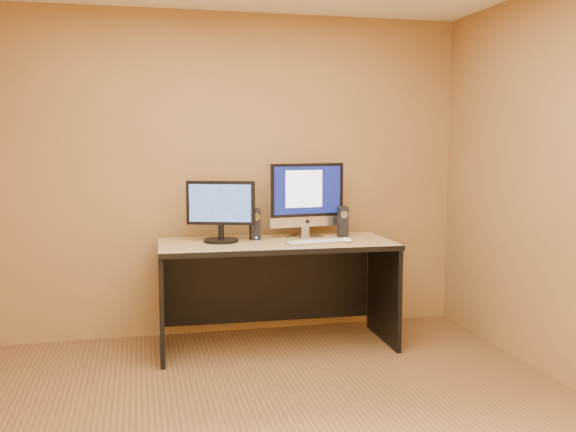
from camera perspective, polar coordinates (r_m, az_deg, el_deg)
The scene contains 10 objects.
walls at distance 3.28m, azimuth -1.38°, elevation 1.91°, with size 4.00×4.00×2.60m, color olive, non-canonical shape.
desk at distance 4.94m, azimuth -1.03°, elevation -6.98°, with size 1.76×0.77×0.82m, color tan, non-canonical shape.
imac at distance 5.06m, azimuth 1.79°, elevation 1.50°, with size 0.63×0.23×0.61m, color #B6B7BB, non-canonical shape.
second_monitor at distance 4.85m, azimuth -6.00°, elevation 0.40°, with size 0.53×0.26×0.46m, color black, non-canonical shape.
speaker_left at distance 4.97m, azimuth -2.96°, elevation -0.71°, with size 0.07×0.08×0.24m, color black, non-canonical shape.
speaker_right at distance 5.12m, azimuth 4.90°, elevation -0.51°, with size 0.07×0.08×0.24m, color black, non-canonical shape.
keyboard at distance 4.80m, azimuth 2.60°, elevation -2.31°, with size 0.47×0.13×0.02m, color #B7B7BB.
mouse at distance 4.85m, azimuth 5.26°, elevation -2.12°, with size 0.06×0.11×0.04m, color white.
cable_a at distance 5.18m, azimuth 1.84°, elevation -1.72°, with size 0.01×0.01×0.24m, color black.
cable_b at distance 5.17m, azimuth 0.36°, elevation -1.73°, with size 0.01×0.01×0.20m, color black.
Camera 1 is at (-0.67, -3.20, 1.57)m, focal length 40.00 mm.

